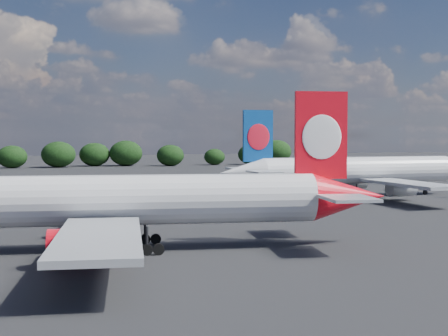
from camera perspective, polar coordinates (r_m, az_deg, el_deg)
name	(u,v)px	position (r m, az deg, el deg)	size (l,w,h in m)	color
ground	(34,205)	(101.85, -16.97, -3.29)	(500.00, 500.00, 0.00)	black
qantas_airliner	(143,201)	(59.87, -7.45, -3.05)	(46.73, 44.57, 15.26)	silver
china_southern_airliner	(350,171)	(111.79, 11.41, -0.30)	(46.25, 43.91, 15.13)	silver
billboard_yellow	(66,156)	(223.74, -14.20, 1.10)	(5.00, 0.30, 5.50)	gold
horizon_treeline	(72,156)	(222.30, -13.69, 1.12)	(201.97, 16.41, 9.17)	black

